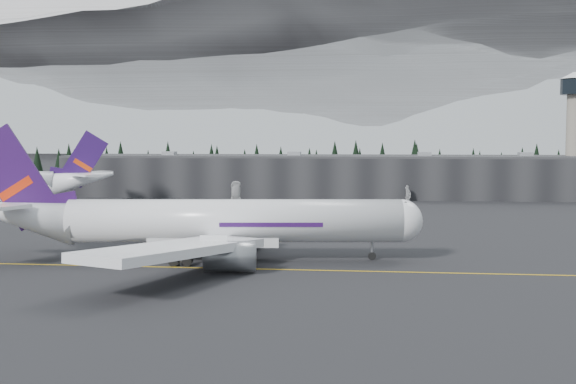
# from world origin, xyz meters

# --- Properties ---
(ground) EXTENTS (1400.00, 1400.00, 0.00)m
(ground) POSITION_xyz_m (0.00, 0.00, 0.00)
(ground) COLOR black
(ground) RESTS_ON ground
(taxiline) EXTENTS (400.00, 0.40, 0.02)m
(taxiline) POSITION_xyz_m (0.00, -2.00, 0.01)
(taxiline) COLOR gold
(taxiline) RESTS_ON ground
(terminal) EXTENTS (160.00, 30.00, 12.60)m
(terminal) POSITION_xyz_m (0.00, 125.00, 6.30)
(terminal) COLOR black
(terminal) RESTS_ON ground
(control_tower) EXTENTS (10.00, 10.00, 37.70)m
(control_tower) POSITION_xyz_m (75.00, 128.00, 23.41)
(control_tower) COLOR gray
(control_tower) RESTS_ON ground
(treeline) EXTENTS (360.00, 20.00, 15.00)m
(treeline) POSITION_xyz_m (0.00, 162.00, 7.50)
(treeline) COLOR black
(treeline) RESTS_ON ground
(mountain_ridge) EXTENTS (4400.00, 900.00, 420.00)m
(mountain_ridge) POSITION_xyz_m (0.00, 1000.00, 0.00)
(mountain_ridge) COLOR white
(mountain_ridge) RESTS_ON ground
(jet_main) EXTENTS (68.13, 62.59, 20.06)m
(jet_main) POSITION_xyz_m (-12.02, 4.31, 5.66)
(jet_main) COLOR white
(jet_main) RESTS_ON ground
(gse_vehicle_a) EXTENTS (2.77, 5.82, 1.60)m
(gse_vehicle_a) POSITION_xyz_m (-24.21, 102.20, 0.80)
(gse_vehicle_a) COLOR silver
(gse_vehicle_a) RESTS_ON ground
(gse_vehicle_b) EXTENTS (4.72, 1.93, 1.60)m
(gse_vehicle_b) POSITION_xyz_m (24.35, 107.16, 0.80)
(gse_vehicle_b) COLOR silver
(gse_vehicle_b) RESTS_ON ground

